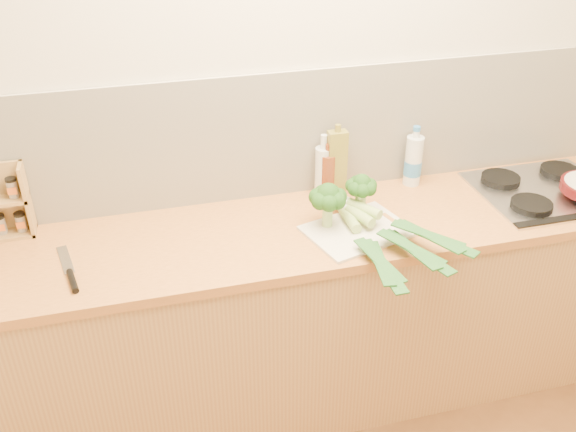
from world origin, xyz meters
name	(u,v)px	position (x,y,z in m)	size (l,w,h in m)	color
room_shell	(302,133)	(0.00, 1.49, 1.17)	(3.50, 3.50, 3.50)	beige
counter	(319,312)	(0.00, 1.20, 0.45)	(3.20, 0.62, 0.90)	#B2864A
gas_hob	(546,190)	(1.02, 1.20, 0.91)	(0.58, 0.50, 0.04)	silver
chopping_board	(358,231)	(0.12, 1.11, 0.91)	(0.39, 0.29, 0.01)	white
broccoli_left	(328,198)	(0.01, 1.17, 1.04)	(0.15, 0.15, 0.18)	#9FC372
broccoli_right	(361,187)	(0.17, 1.22, 1.03)	(0.13, 0.13, 0.18)	#9FC372
leek_front	(356,227)	(0.10, 1.09, 0.93)	(0.10, 0.71, 0.04)	white
leek_mid	(374,224)	(0.17, 1.06, 0.95)	(0.27, 0.63, 0.04)	white
leek_back	(380,215)	(0.20, 1.09, 0.97)	(0.41, 0.59, 0.04)	white
chefs_knife	(71,276)	(-0.96, 1.08, 0.91)	(0.09, 0.32, 0.02)	silver
oil_tin	(337,163)	(0.13, 1.42, 1.05)	(0.08, 0.05, 0.32)	olive
glass_bottle	(323,170)	(0.08, 1.44, 1.01)	(0.07, 0.07, 0.28)	silver
amber_bottle	(328,175)	(0.09, 1.42, 1.00)	(0.06, 0.06, 0.24)	maroon
water_bottle	(413,162)	(0.49, 1.43, 1.01)	(0.08, 0.08, 0.25)	silver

